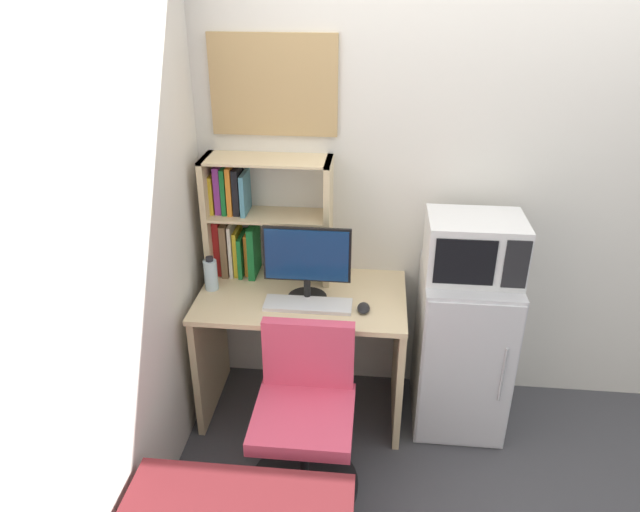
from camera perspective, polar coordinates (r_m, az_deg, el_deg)
wall_back at (r=3.37m, az=23.39°, el=6.16°), size 6.40×0.04×2.60m
wall_left at (r=2.02m, az=-25.05°, el=-7.44°), size 0.04×4.40×2.60m
desk at (r=3.26m, az=-1.70°, el=-7.52°), size 1.11×0.65×0.77m
hutch_bookshelf at (r=3.23m, az=-6.81°, el=3.67°), size 0.68×0.24×0.68m
monitor at (r=2.98m, az=-1.29°, el=-0.48°), size 0.45×0.21×0.41m
keyboard at (r=3.02m, az=-1.18°, el=-4.78°), size 0.45×0.15×0.02m
computer_mouse at (r=2.99m, az=4.27°, el=-5.08°), size 0.06×0.10×0.03m
water_bottle at (r=3.20m, az=-10.60°, el=-1.77°), size 0.07×0.07×0.19m
mini_fridge at (r=3.34m, az=13.61°, el=-8.73°), size 0.48×0.56×0.92m
microwave at (r=3.04m, az=14.81°, el=0.86°), size 0.48×0.37×0.31m
desk_chair at (r=2.94m, az=-1.48°, el=-15.98°), size 0.54×0.54×0.84m
wall_corkboard at (r=3.10m, az=-4.57°, el=16.25°), size 0.66×0.02×0.51m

